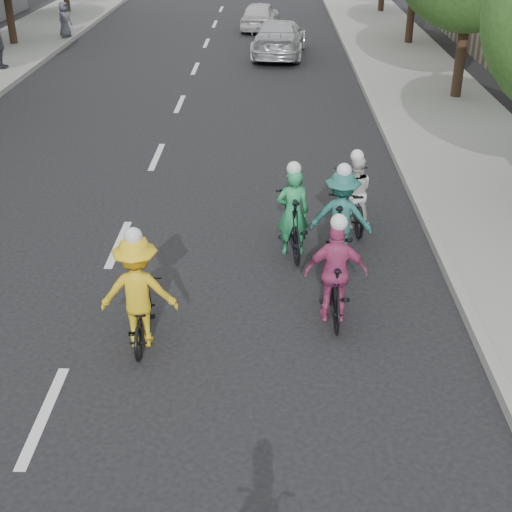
{
  "coord_description": "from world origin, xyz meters",
  "views": [
    {
      "loc": [
        2.91,
        -7.17,
        6.06
      ],
      "look_at": [
        2.69,
        2.63,
        1.0
      ],
      "focal_mm": 50.0,
      "sensor_mm": 36.0,
      "label": 1
    }
  ],
  "objects_px": {
    "cyclist_3": "(354,198)",
    "follow_car_lead": "(279,38)",
    "follow_car_trail": "(260,16)",
    "cyclist_0": "(341,222)",
    "cyclist_1": "(292,220)",
    "cyclist_2": "(335,281)",
    "cyclist_4": "(139,300)",
    "spectator_2": "(65,20)"
  },
  "relations": [
    {
      "from": "cyclist_3",
      "to": "follow_car_lead",
      "type": "relative_size",
      "value": 0.41
    },
    {
      "from": "follow_car_lead",
      "to": "follow_car_trail",
      "type": "bearing_deg",
      "value": -76.9
    },
    {
      "from": "cyclist_0",
      "to": "follow_car_trail",
      "type": "relative_size",
      "value": 0.51
    },
    {
      "from": "cyclist_1",
      "to": "cyclist_2",
      "type": "height_order",
      "value": "cyclist_2"
    },
    {
      "from": "cyclist_3",
      "to": "follow_car_lead",
      "type": "xyz_separation_m",
      "value": [
        -1.37,
        16.32,
        0.13
      ]
    },
    {
      "from": "cyclist_0",
      "to": "cyclist_4",
      "type": "relative_size",
      "value": 1.04
    },
    {
      "from": "follow_car_lead",
      "to": "spectator_2",
      "type": "height_order",
      "value": "spectator_2"
    },
    {
      "from": "cyclist_0",
      "to": "spectator_2",
      "type": "bearing_deg",
      "value": -53.1
    },
    {
      "from": "cyclist_4",
      "to": "cyclist_1",
      "type": "bearing_deg",
      "value": -129.47
    },
    {
      "from": "cyclist_2",
      "to": "cyclist_0",
      "type": "bearing_deg",
      "value": -97.57
    },
    {
      "from": "cyclist_2",
      "to": "cyclist_3",
      "type": "distance_m",
      "value": 3.59
    },
    {
      "from": "cyclist_2",
      "to": "cyclist_1",
      "type": "bearing_deg",
      "value": -75.87
    },
    {
      "from": "cyclist_0",
      "to": "cyclist_2",
      "type": "height_order",
      "value": "cyclist_0"
    },
    {
      "from": "cyclist_3",
      "to": "follow_car_lead",
      "type": "height_order",
      "value": "cyclist_3"
    },
    {
      "from": "cyclist_3",
      "to": "spectator_2",
      "type": "relative_size",
      "value": 1.32
    },
    {
      "from": "cyclist_2",
      "to": "cyclist_3",
      "type": "height_order",
      "value": "cyclist_2"
    },
    {
      "from": "cyclist_0",
      "to": "follow_car_lead",
      "type": "distance_m",
      "value": 17.82
    },
    {
      "from": "cyclist_0",
      "to": "cyclist_3",
      "type": "height_order",
      "value": "cyclist_0"
    },
    {
      "from": "cyclist_1",
      "to": "follow_car_lead",
      "type": "xyz_separation_m",
      "value": [
        -0.12,
        17.53,
        0.07
      ]
    },
    {
      "from": "cyclist_1",
      "to": "follow_car_trail",
      "type": "height_order",
      "value": "cyclist_1"
    },
    {
      "from": "cyclist_1",
      "to": "spectator_2",
      "type": "relative_size",
      "value": 1.28
    },
    {
      "from": "cyclist_0",
      "to": "cyclist_1",
      "type": "bearing_deg",
      "value": -6.7
    },
    {
      "from": "cyclist_1",
      "to": "follow_car_lead",
      "type": "distance_m",
      "value": 17.53
    },
    {
      "from": "cyclist_1",
      "to": "cyclist_4",
      "type": "bearing_deg",
      "value": 46.28
    },
    {
      "from": "follow_car_trail",
      "to": "spectator_2",
      "type": "xyz_separation_m",
      "value": [
        -8.61,
        -2.96,
        0.25
      ]
    },
    {
      "from": "cyclist_0",
      "to": "cyclist_2",
      "type": "distance_m",
      "value": 2.07
    },
    {
      "from": "cyclist_0",
      "to": "cyclist_4",
      "type": "distance_m",
      "value": 4.22
    },
    {
      "from": "cyclist_2",
      "to": "spectator_2",
      "type": "xyz_separation_m",
      "value": [
        -10.22,
        22.96,
        0.25
      ]
    },
    {
      "from": "cyclist_4",
      "to": "spectator_2",
      "type": "bearing_deg",
      "value": -75.18
    },
    {
      "from": "cyclist_0",
      "to": "cyclist_1",
      "type": "distance_m",
      "value": 0.9
    },
    {
      "from": "cyclist_1",
      "to": "cyclist_3",
      "type": "bearing_deg",
      "value": -142.46
    },
    {
      "from": "cyclist_3",
      "to": "spectator_2",
      "type": "height_order",
      "value": "spectator_2"
    },
    {
      "from": "follow_car_trail",
      "to": "cyclist_0",
      "type": "bearing_deg",
      "value": 100.98
    },
    {
      "from": "cyclist_3",
      "to": "spectator_2",
      "type": "bearing_deg",
      "value": -64.59
    },
    {
      "from": "cyclist_3",
      "to": "follow_car_trail",
      "type": "xyz_separation_m",
      "value": [
        -2.26,
        22.39,
        0.07
      ]
    },
    {
      "from": "cyclist_2",
      "to": "cyclist_4",
      "type": "distance_m",
      "value": 3.01
    },
    {
      "from": "cyclist_0",
      "to": "follow_car_trail",
      "type": "bearing_deg",
      "value": -75.25
    },
    {
      "from": "cyclist_4",
      "to": "spectator_2",
      "type": "height_order",
      "value": "cyclist_4"
    },
    {
      "from": "cyclist_0",
      "to": "cyclist_1",
      "type": "height_order",
      "value": "cyclist_0"
    },
    {
      "from": "cyclist_1",
      "to": "follow_car_trail",
      "type": "xyz_separation_m",
      "value": [
        -1.0,
        23.6,
        0.01
      ]
    },
    {
      "from": "cyclist_2",
      "to": "cyclist_3",
      "type": "xyz_separation_m",
      "value": [
        0.65,
        3.53,
        -0.08
      ]
    },
    {
      "from": "cyclist_2",
      "to": "cyclist_4",
      "type": "height_order",
      "value": "cyclist_4"
    }
  ]
}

